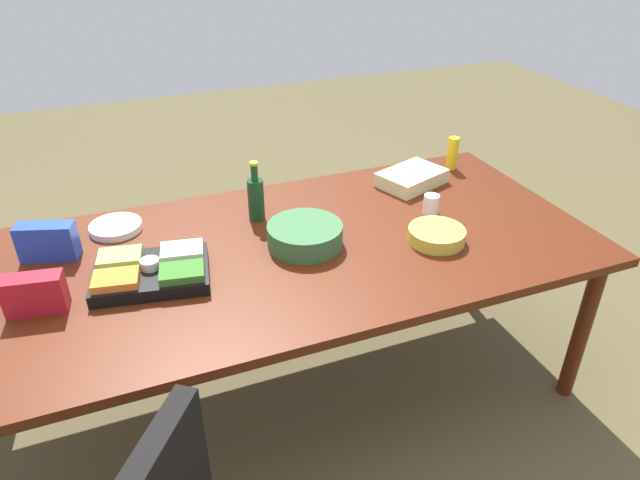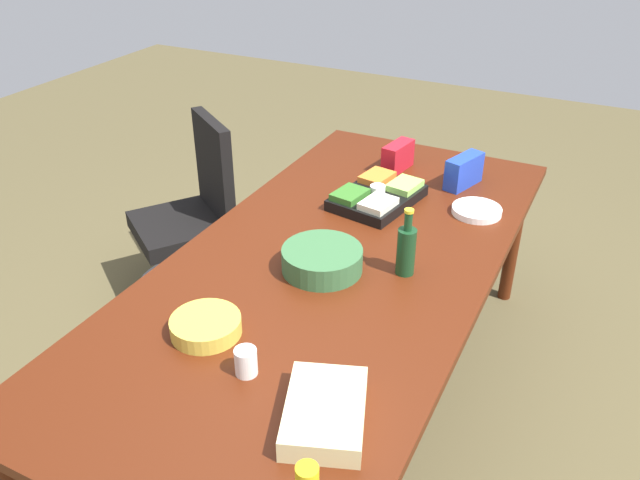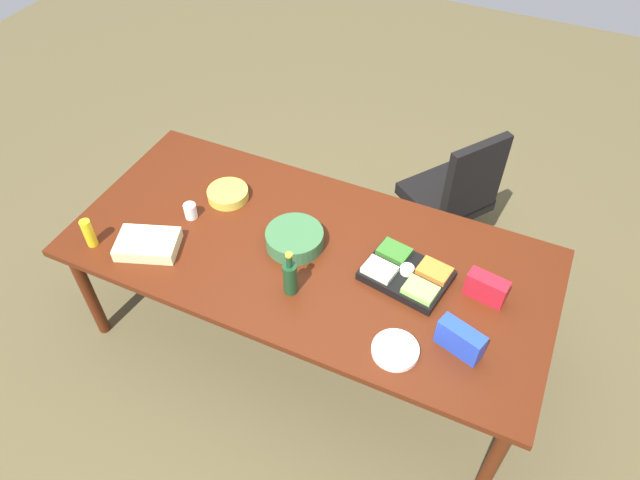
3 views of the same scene
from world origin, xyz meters
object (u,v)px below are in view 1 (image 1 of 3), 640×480
(chip_bag_red, at_px, (35,294))
(veggie_tray, at_px, (151,271))
(mustard_bottle, at_px, (453,153))
(paper_cup, at_px, (431,204))
(paper_plate_stack, at_px, (116,227))
(salad_bowl, at_px, (305,235))
(chip_bag_blue, at_px, (48,242))
(wine_bottle, at_px, (256,198))
(chip_bowl, at_px, (436,235))
(sheet_cake, at_px, (412,178))
(conference_table, at_px, (285,260))

(chip_bag_red, distance_m, veggie_tray, 0.40)
(mustard_bottle, bearing_deg, paper_cup, -132.38)
(paper_plate_stack, bearing_deg, salad_bowl, -29.89)
(chip_bag_blue, distance_m, wine_bottle, 0.85)
(veggie_tray, bearing_deg, wine_bottle, 32.30)
(chip_bowl, bearing_deg, veggie_tray, 172.52)
(chip_bag_red, relative_size, sheet_cake, 0.62)
(paper_cup, distance_m, veggie_tray, 1.25)
(wine_bottle, bearing_deg, veggie_tray, -147.70)
(wine_bottle, height_order, paper_cup, wine_bottle)
(chip_bowl, bearing_deg, sheet_cake, 71.35)
(mustard_bottle, distance_m, veggie_tray, 1.68)
(conference_table, distance_m, sheet_cake, 0.86)
(wine_bottle, relative_size, paper_cup, 3.03)
(conference_table, bearing_deg, wine_bottle, 97.44)
(paper_plate_stack, xyz_separation_m, chip_bag_red, (-0.29, -0.49, 0.05))
(chip_bowl, height_order, veggie_tray, veggie_tray)
(conference_table, xyz_separation_m, paper_cup, (0.71, 0.04, 0.11))
(salad_bowl, distance_m, mustard_bottle, 1.09)
(mustard_bottle, height_order, chip_bowl, mustard_bottle)
(wine_bottle, relative_size, mustard_bottle, 1.59)
(wine_bottle, xyz_separation_m, paper_cup, (0.75, -0.24, -0.06))
(wine_bottle, xyz_separation_m, mustard_bottle, (1.11, 0.16, -0.02))
(wine_bottle, height_order, mustard_bottle, wine_bottle)
(wine_bottle, xyz_separation_m, chip_bag_red, (-0.89, -0.36, -0.03))
(veggie_tray, xyz_separation_m, sheet_cake, (1.32, 0.38, -0.00))
(sheet_cake, bearing_deg, wine_bottle, -175.65)
(paper_cup, distance_m, mustard_bottle, 0.54)
(chip_bag_blue, bearing_deg, mustard_bottle, 5.08)
(conference_table, relative_size, chip_bag_blue, 11.78)
(chip_bag_red, distance_m, chip_bowl, 1.54)
(conference_table, relative_size, sheet_cake, 8.10)
(chip_bag_red, relative_size, chip_bowl, 0.84)
(paper_plate_stack, bearing_deg, veggie_tray, -77.37)
(mustard_bottle, bearing_deg, chip_bowl, -127.10)
(paper_cup, height_order, veggie_tray, paper_cup)
(chip_bowl, distance_m, sheet_cake, 0.56)
(paper_plate_stack, relative_size, mustard_bottle, 1.29)
(paper_plate_stack, height_order, sheet_cake, sheet_cake)
(veggie_tray, bearing_deg, paper_cup, 3.43)
(chip_bag_red, bearing_deg, chip_bowl, -3.75)
(paper_plate_stack, distance_m, sheet_cake, 1.42)
(salad_bowl, xyz_separation_m, paper_cup, (0.63, 0.05, -0.00))
(salad_bowl, bearing_deg, chip_bag_red, -175.83)
(mustard_bottle, xyz_separation_m, sheet_cake, (-0.30, -0.10, -0.05))
(mustard_bottle, bearing_deg, veggie_tray, -163.57)
(paper_plate_stack, height_order, chip_bag_red, chip_bag_red)
(conference_table, bearing_deg, chip_bag_red, -174.84)
(conference_table, relative_size, veggie_tray, 5.57)
(conference_table, distance_m, mustard_bottle, 1.17)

